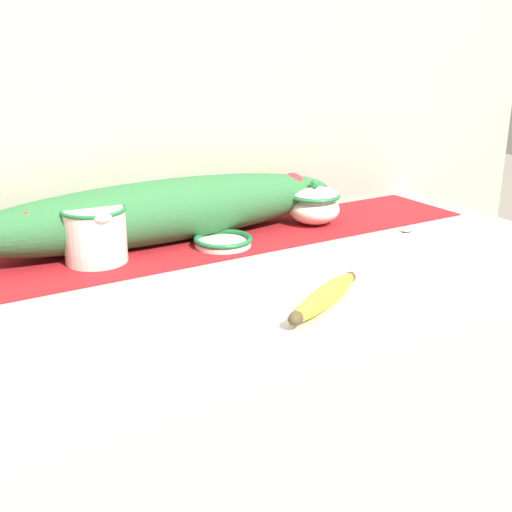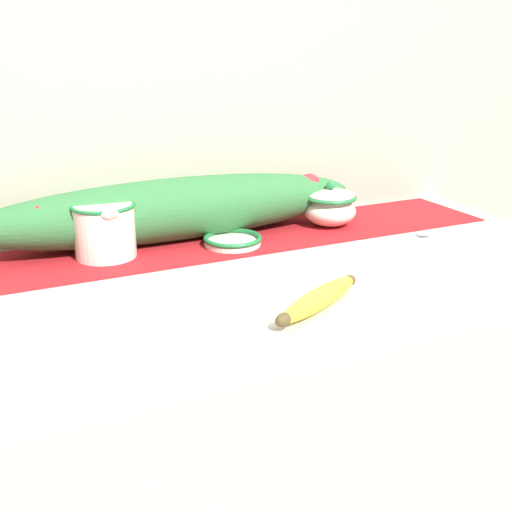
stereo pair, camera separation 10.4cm
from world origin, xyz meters
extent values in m
cube|color=#B7B2AD|center=(0.00, 0.00, 0.46)|extent=(1.56, 0.70, 0.92)
cube|color=#B7AD99|center=(0.00, 0.37, 1.20)|extent=(2.36, 0.04, 2.40)
cube|color=#A8191E|center=(0.00, 0.22, 0.92)|extent=(1.43, 0.24, 0.00)
cylinder|color=white|center=(-0.16, 0.22, 0.97)|extent=(0.12, 0.12, 0.11)
torus|color=#1E7038|center=(-0.16, 0.22, 1.02)|extent=(0.12, 0.12, 0.01)
torus|color=white|center=(-0.16, 0.29, 0.98)|extent=(0.05, 0.01, 0.05)
ellipsoid|color=white|center=(-0.16, 0.16, 1.02)|extent=(0.04, 0.03, 0.02)
ellipsoid|color=white|center=(0.36, 0.22, 0.95)|extent=(0.12, 0.12, 0.07)
torus|color=#1E7038|center=(0.36, 0.22, 0.98)|extent=(0.12, 0.12, 0.01)
ellipsoid|color=white|center=(0.36, 0.22, 0.99)|extent=(0.11, 0.11, 0.02)
sphere|color=#1E7038|center=(0.36, 0.22, 1.01)|extent=(0.02, 0.02, 0.02)
cylinder|color=white|center=(0.09, 0.18, 0.92)|extent=(0.12, 0.12, 0.01)
torus|color=#1E7038|center=(0.09, 0.18, 0.93)|extent=(0.12, 0.12, 0.01)
ellipsoid|color=yellow|center=(0.09, -0.18, 0.93)|extent=(0.21, 0.13, 0.04)
ellipsoid|color=brown|center=(0.00, -0.23, 0.93)|extent=(0.04, 0.03, 0.02)
ellipsoid|color=brown|center=(0.18, -0.13, 0.93)|extent=(0.03, 0.03, 0.02)
cube|color=#B7B7BC|center=(0.42, 0.06, 0.92)|extent=(0.13, 0.01, 0.00)
ellipsoid|color=#B7B7BC|center=(0.50, 0.07, 0.92)|extent=(0.04, 0.03, 0.01)
ellipsoid|color=#2D6B38|center=(0.00, 0.27, 0.98)|extent=(0.86, 0.15, 0.13)
sphere|color=red|center=(-0.28, 0.26, 1.00)|extent=(0.06, 0.06, 0.06)
sphere|color=red|center=(-0.17, 0.25, 1.01)|extent=(0.06, 0.06, 0.06)
sphere|color=red|center=(-0.06, 0.27, 1.00)|extent=(0.07, 0.07, 0.07)
sphere|color=red|center=(0.07, 0.29, 1.00)|extent=(0.05, 0.05, 0.05)
sphere|color=red|center=(0.19, 0.26, 1.00)|extent=(0.06, 0.06, 0.06)
sphere|color=red|center=(0.33, 0.27, 1.01)|extent=(0.06, 0.06, 0.06)
camera|label=1|loc=(-0.50, -0.95, 1.33)|focal=45.00mm
camera|label=2|loc=(-0.41, -1.00, 1.33)|focal=45.00mm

